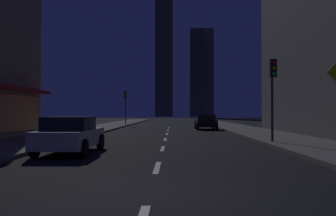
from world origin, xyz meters
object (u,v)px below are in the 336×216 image
Objects in this scene: car_parked_near at (70,135)px; street_lamp_right at (321,9)px; car_parked_far at (206,122)px; traffic_light_near_right at (273,81)px; traffic_light_far_left at (125,100)px; fire_hydrant_far_left at (87,128)px.

street_lamp_right is at bearing -12.90° from car_parked_near.
car_parked_near is 1.00× the size of car_parked_far.
car_parked_far is 15.77m from traffic_light_near_right.
car_parked_far is at bearing 69.48° from car_parked_near.
car_parked_near is 1.01× the size of traffic_light_far_left.
car_parked_far is 13.53m from traffic_light_far_left.
traffic_light_near_right is at bearing 88.82° from street_lamp_right.
street_lamp_right is (1.78, -21.30, 4.33)m from car_parked_far.
car_parked_near is 10.15m from traffic_light_near_right.
traffic_light_near_right is 1.00× the size of traffic_light_far_left.
fire_hydrant_far_left is (-9.50, -7.74, -0.29)m from car_parked_far.
fire_hydrant_far_left is at bearing -140.84° from car_parked_far.
fire_hydrant_far_left is at bearing 101.31° from car_parked_near.
car_parked_near is 0.64× the size of street_lamp_right.
car_parked_near and car_parked_far have the same top height.
traffic_light_near_right is at bearing 22.53° from car_parked_near.
car_parked_near is 11.73m from fire_hydrant_far_left.
car_parked_far is 21.80m from street_lamp_right.
car_parked_near is 6.48× the size of fire_hydrant_far_left.
street_lamp_right is at bearing -85.22° from car_parked_far.
traffic_light_near_right is (1.90, -15.46, 2.45)m from car_parked_far.
fire_hydrant_far_left is at bearing -91.31° from traffic_light_far_left.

